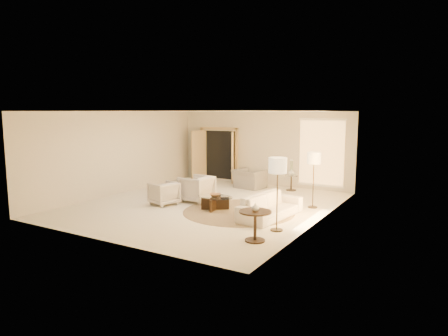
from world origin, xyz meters
The scene contains 18 objects.
room centered at (0.00, 0.00, 1.40)m, with size 7.04×8.04×2.83m.
windows_right centered at (3.45, 0.10, 1.35)m, with size 0.10×6.40×2.40m, color #FFBF66, non-canonical shape.
window_back_corner centered at (2.30, 3.95, 1.35)m, with size 1.70×0.10×2.40m, color #FFBF66, non-canonical shape.
curtains_right centered at (3.40, 1.00, 1.30)m, with size 0.06×5.20×2.60m, color #BDAA8B, non-canonical shape.
french_doors centered at (-1.90, 3.82, 1.07)m, with size 1.95×0.66×2.16m.
area_rug centered at (1.28, -0.27, 0.01)m, with size 3.13×3.13×0.01m, color #483723.
sofa centered at (2.29, -0.38, 0.31)m, with size 2.14×0.84×0.62m, color beige.
armchair_left centered at (-0.48, 0.21, 0.45)m, with size 0.87×0.81×0.89m, color beige.
armchair_right centered at (-1.11, -0.63, 0.38)m, with size 0.73×0.69×0.76m, color beige.
accent_chair centered at (-0.07, 3.05, 0.46)m, with size 1.05×0.69×0.92m, color gray.
coffee_table centered at (0.58, -0.40, 0.25)m, with size 1.39×1.39×0.39m.
end_table centered at (2.80, -2.34, 0.46)m, with size 0.71×0.71×0.67m.
side_table centered at (1.41, 3.40, 0.33)m, with size 0.47×0.47×0.55m.
floor_lamp_near centered at (2.90, 1.28, 1.39)m, with size 0.40×0.40×1.63m.
floor_lamp_far centered at (2.90, -1.39, 1.48)m, with size 0.42×0.42×1.74m.
bowl centered at (0.58, -0.40, 0.43)m, with size 0.33×0.33×0.08m, color brown.
end_vase centered at (2.80, -2.34, 0.75)m, with size 0.17×0.17×0.17m, color silver.
side_vase centered at (1.41, 3.40, 0.66)m, with size 0.22×0.22×0.23m, color silver.
Camera 1 is at (6.47, -9.88, 2.78)m, focal length 32.00 mm.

